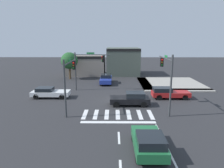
{
  "coord_description": "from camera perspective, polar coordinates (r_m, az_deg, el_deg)",
  "views": [
    {
      "loc": [
        -0.4,
        -24.25,
        7.39
      ],
      "look_at": [
        -0.61,
        0.52,
        2.0
      ],
      "focal_mm": 33.74,
      "sensor_mm": 36.0,
      "label": 1
    }
  ],
  "objects": [
    {
      "name": "traffic_signal_southwest",
      "position": [
        21.93,
        -11.49,
        2.6
      ],
      "size": [
        0.32,
        5.9,
        5.54
      ],
      "rotation": [
        0.0,
        0.0,
        1.57
      ],
      "color": "#383A3D",
      "rests_on": "ground_plane"
    },
    {
      "name": "car_white",
      "position": [
        27.79,
        -16.59,
        -2.2
      ],
      "size": [
        4.73,
        1.84,
        1.32
      ],
      "color": "white",
      "rests_on": "ground_plane"
    },
    {
      "name": "roadside_tree",
      "position": [
        39.3,
        -11.48,
        6.18
      ],
      "size": [
        3.05,
        3.05,
        4.92
      ],
      "color": "#4C3823",
      "rests_on": "ground_plane"
    },
    {
      "name": "crosswalk_near",
      "position": [
        21.09,
        1.56,
        -8.22
      ],
      "size": [
        6.94,
        2.74,
        0.01
      ],
      "color": "silver",
      "rests_on": "ground_plane"
    },
    {
      "name": "car_red",
      "position": [
        27.21,
        15.02,
        -2.32
      ],
      "size": [
        4.63,
        1.73,
        1.41
      ],
      "color": "red",
      "rests_on": "ground_plane"
    },
    {
      "name": "bike_detector_marking",
      "position": [
        17.65,
        7.27,
        -12.57
      ],
      "size": [
        1.07,
        1.07,
        0.01
      ],
      "color": "yellow",
      "rests_on": "ground_plane"
    },
    {
      "name": "storefront_row",
      "position": [
        43.62,
        -1.13,
        5.78
      ],
      "size": [
        14.78,
        6.81,
        5.45
      ],
      "color": "gray",
      "rests_on": "ground_plane"
    },
    {
      "name": "lane_markings",
      "position": [
        13.76,
        6.95,
        -20.28
      ],
      "size": [
        6.8,
        24.25,
        0.01
      ],
      "color": "white",
      "rests_on": "ground_plane"
    },
    {
      "name": "traffic_signal_southeast",
      "position": [
        22.09,
        14.57,
        3.2
      ],
      "size": [
        0.32,
        5.59,
        5.94
      ],
      "rotation": [
        0.0,
        0.0,
        1.57
      ],
      "color": "#383A3D",
      "rests_on": "ground_plane"
    },
    {
      "name": "curb_corner_northeast",
      "position": [
        35.58,
        14.95,
        0.0
      ],
      "size": [
        10.0,
        10.6,
        0.15
      ],
      "color": "#9E998E",
      "rests_on": "ground_plane"
    },
    {
      "name": "car_blue",
      "position": [
        35.08,
        -1.66,
        1.39
      ],
      "size": [
        1.87,
        4.75,
        1.51
      ],
      "rotation": [
        0.0,
        0.0,
        -1.57
      ],
      "color": "#23389E",
      "rests_on": "ground_plane"
    },
    {
      "name": "ground_plane",
      "position": [
        25.35,
        1.38,
        -4.66
      ],
      "size": [
        120.0,
        120.0,
        0.0
      ],
      "primitive_type": "plane",
      "color": "#2B2B2D"
    },
    {
      "name": "car_black",
      "position": [
        23.75,
        5.18,
        -4.0
      ],
      "size": [
        4.39,
        1.84,
        1.49
      ],
      "rotation": [
        0.0,
        0.0,
        3.14
      ],
      "color": "black",
      "rests_on": "ground_plane"
    },
    {
      "name": "car_green",
      "position": [
        14.46,
        9.94,
        -15.22
      ],
      "size": [
        1.94,
        4.15,
        1.48
      ],
      "rotation": [
        0.0,
        0.0,
        1.57
      ],
      "color": "#1E6638",
      "rests_on": "ground_plane"
    },
    {
      "name": "traffic_signal_northwest",
      "position": [
        30.2,
        -6.49,
        5.44
      ],
      "size": [
        4.99,
        0.32,
        5.47
      ],
      "color": "#383A3D",
      "rests_on": "ground_plane"
    }
  ]
}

